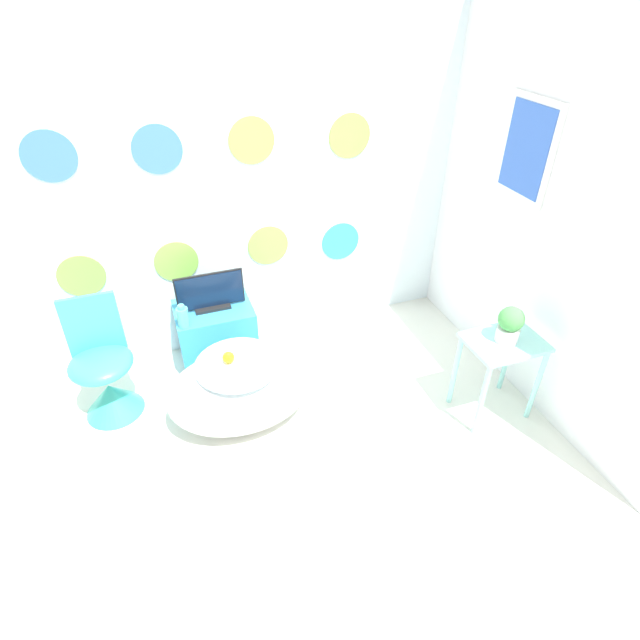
{
  "coord_description": "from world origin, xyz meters",
  "views": [
    {
      "loc": [
        -0.43,
        -1.39,
        2.45
      ],
      "look_at": [
        0.4,
        0.88,
        0.72
      ],
      "focal_mm": 28.0,
      "sensor_mm": 36.0,
      "label": 1
    }
  ],
  "objects_px": {
    "bathtub": "(241,389)",
    "vase": "(183,317)",
    "tv": "(211,293)",
    "chair": "(107,380)",
    "potted_plant_left": "(510,324)"
  },
  "relations": [
    {
      "from": "bathtub",
      "to": "chair",
      "type": "distance_m",
      "value": 0.87
    },
    {
      "from": "chair",
      "to": "tv",
      "type": "distance_m",
      "value": 0.87
    },
    {
      "from": "chair",
      "to": "bathtub",
      "type": "bearing_deg",
      "value": -23.89
    },
    {
      "from": "vase",
      "to": "potted_plant_left",
      "type": "distance_m",
      "value": 2.06
    },
    {
      "from": "bathtub",
      "to": "vase",
      "type": "bearing_deg",
      "value": 118.26
    },
    {
      "from": "bathtub",
      "to": "chair",
      "type": "height_order",
      "value": "chair"
    },
    {
      "from": "bathtub",
      "to": "potted_plant_left",
      "type": "bearing_deg",
      "value": -17.69
    },
    {
      "from": "bathtub",
      "to": "vase",
      "type": "xyz_separation_m",
      "value": [
        -0.25,
        0.47,
        0.31
      ]
    },
    {
      "from": "bathtub",
      "to": "tv",
      "type": "height_order",
      "value": "tv"
    },
    {
      "from": "chair",
      "to": "tv",
      "type": "relative_size",
      "value": 1.73
    },
    {
      "from": "chair",
      "to": "tv",
      "type": "xyz_separation_m",
      "value": [
        0.76,
        0.27,
        0.33
      ]
    },
    {
      "from": "bathtub",
      "to": "potted_plant_left",
      "type": "xyz_separation_m",
      "value": [
        1.56,
        -0.5,
        0.47
      ]
    },
    {
      "from": "vase",
      "to": "potted_plant_left",
      "type": "bearing_deg",
      "value": -28.09
    },
    {
      "from": "bathtub",
      "to": "potted_plant_left",
      "type": "relative_size",
      "value": 3.9
    },
    {
      "from": "bathtub",
      "to": "tv",
      "type": "bearing_deg",
      "value": 93.55
    }
  ]
}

